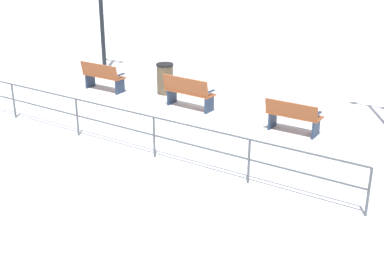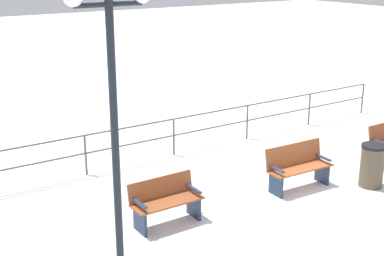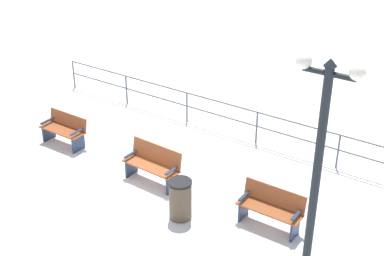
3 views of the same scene
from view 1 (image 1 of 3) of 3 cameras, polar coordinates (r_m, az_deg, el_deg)
name	(u,v)px [view 1 (image 1 of 3)]	position (r m, az deg, el deg)	size (l,w,h in m)	color
ground_plane	(189,108)	(14.82, -0.33, 2.18)	(80.00, 80.00, 0.00)	white
bench_nearest	(293,116)	(13.13, 11.14, 1.31)	(0.56, 1.37, 0.87)	brown
bench_second	(188,92)	(14.65, -0.40, 4.01)	(0.59, 1.54, 0.96)	brown
bench_third	(103,76)	(16.57, -9.86, 5.69)	(0.51, 1.46, 0.92)	brown
waterfront_railing	(113,119)	(12.19, -8.70, 0.97)	(0.05, 11.90, 0.98)	#4C5156
trash_bin	(165,79)	(16.08, -3.00, 5.48)	(0.53, 0.53, 0.96)	brown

